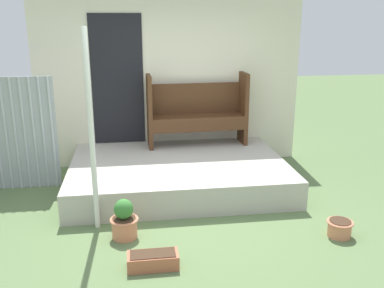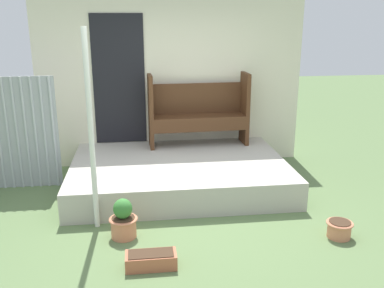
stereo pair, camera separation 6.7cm
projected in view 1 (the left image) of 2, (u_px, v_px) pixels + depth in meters
ground_plane at (185, 219)px, 5.16m from camera, size 24.00×24.00×0.00m
porch_slab at (178, 173)px, 6.10m from camera, size 3.00×2.11×0.38m
house_wall at (168, 84)px, 6.80m from camera, size 4.20×0.08×2.60m
support_post at (91, 133)px, 4.64m from camera, size 0.06×0.06×2.25m
bench at (197, 109)px, 6.69m from camera, size 1.56×0.46×1.12m
flower_pot_left at (124, 221)px, 4.67m from camera, size 0.32×0.32×0.45m
flower_pot_middle at (340, 227)px, 4.73m from camera, size 0.29×0.29×0.19m
planter_box_rect at (153, 260)px, 4.14m from camera, size 0.50×0.22×0.15m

